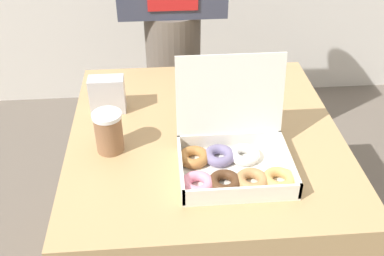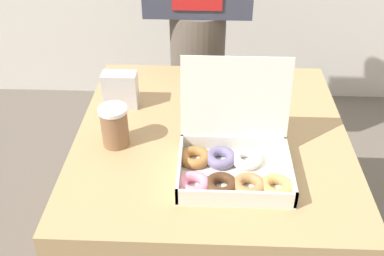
# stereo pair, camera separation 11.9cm
# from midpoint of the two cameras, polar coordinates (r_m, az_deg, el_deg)

# --- Properties ---
(table) EXTENTS (0.85, 0.89, 0.74)m
(table) POSITION_cam_midpoint_polar(r_m,az_deg,el_deg) (1.66, -0.62, -10.97)
(table) COLOR tan
(table) RESTS_ON ground_plane
(donut_box) EXTENTS (0.33, 0.28, 0.29)m
(donut_box) POSITION_cam_midpoint_polar(r_m,az_deg,el_deg) (1.25, 2.30, -3.96)
(donut_box) COLOR white
(donut_box) RESTS_ON table
(coffee_cup) EXTENTS (0.09, 0.09, 0.13)m
(coffee_cup) POSITION_cam_midpoint_polar(r_m,az_deg,el_deg) (1.34, -13.04, -0.55)
(coffee_cup) COLOR #8C6042
(coffee_cup) RESTS_ON table
(napkin_holder) EXTENTS (0.12, 0.06, 0.12)m
(napkin_holder) POSITION_cam_midpoint_polar(r_m,az_deg,el_deg) (1.52, -12.92, 4.08)
(napkin_holder) COLOR silver
(napkin_holder) RESTS_ON table
(person_customer) EXTENTS (0.46, 0.25, 1.62)m
(person_customer) POSITION_cam_midpoint_polar(r_m,az_deg,el_deg) (2.01, -4.29, 14.41)
(person_customer) COLOR #665B51
(person_customer) RESTS_ON ground_plane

